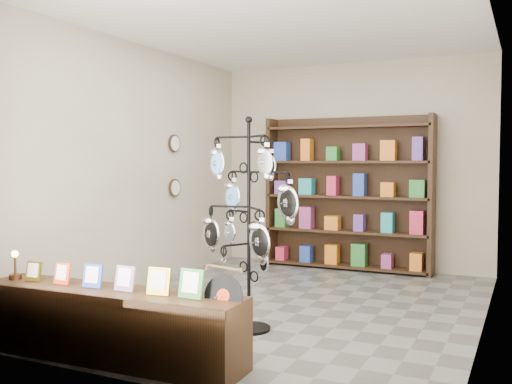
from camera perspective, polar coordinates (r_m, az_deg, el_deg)
ground at (r=6.33m, az=3.02°, el=-11.14°), size 5.00×5.00×0.00m
room_envelope at (r=6.15m, az=3.06°, el=5.83°), size 5.00×5.00×5.00m
display_tree at (r=5.20m, az=-0.73°, el=-1.54°), size 1.05×1.04×1.96m
front_shelf at (r=4.72m, az=-14.46°, el=-12.66°), size 2.27×0.54×0.80m
back_shelving at (r=8.32m, az=9.12°, el=-0.60°), size 2.42×0.36×2.20m
wall_clocks at (r=7.78m, az=-8.16°, el=2.63°), size 0.03×0.24×0.84m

